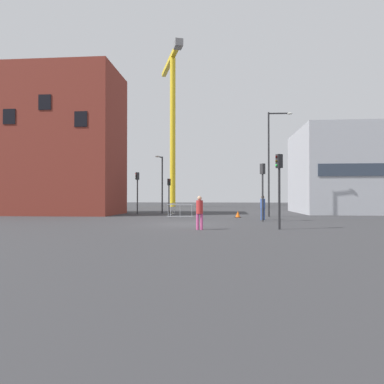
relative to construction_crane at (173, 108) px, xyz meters
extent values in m
plane|color=#333335|center=(5.68, -36.54, -16.27)|extent=(160.00, 160.00, 0.00)
cube|color=maroon|center=(-6.77, -25.77, -9.57)|extent=(10.49, 6.83, 13.41)
cube|color=black|center=(-9.92, -29.22, -7.78)|extent=(1.10, 0.06, 1.30)
cube|color=black|center=(-6.77, -29.22, -6.62)|extent=(1.10, 0.06, 1.30)
cube|color=black|center=(-3.63, -29.22, -8.11)|extent=(1.10, 0.06, 1.30)
cube|color=#A8AAB2|center=(20.47, -20.42, -12.04)|extent=(9.21, 10.51, 8.47)
cube|color=#2D3847|center=(20.47, -25.71, -12.24)|extent=(7.74, 0.08, 1.10)
cylinder|color=yellow|center=(0.07, -0.22, -4.06)|extent=(0.90, 0.90, 24.43)
cube|color=yellow|center=(-0.72, 2.16, 8.56)|extent=(5.16, 13.78, 0.70)
cube|color=slate|center=(1.51, -4.56, 8.56)|extent=(1.71, 2.09, 1.10)
cylinder|color=#232326|center=(12.01, -28.11, -11.94)|extent=(0.14, 0.14, 8.66)
cube|color=#232326|center=(12.87, -28.07, -7.71)|extent=(1.73, 0.16, 0.10)
ellipsoid|color=silver|center=(13.74, -28.04, -7.73)|extent=(0.44, 0.24, 0.16)
cylinder|color=#232326|center=(2.18, -22.82, -13.44)|extent=(0.14, 0.14, 5.67)
cube|color=#232326|center=(2.05, -23.42, -10.70)|extent=(0.36, 1.23, 0.10)
ellipsoid|color=silver|center=(1.93, -24.03, -10.72)|extent=(0.44, 0.24, 0.16)
cylinder|color=#2D2D30|center=(0.16, -24.87, -14.64)|extent=(0.12, 0.12, 3.26)
cube|color=#2D2D30|center=(0.16, -24.87, -12.66)|extent=(0.37, 0.36, 0.70)
sphere|color=red|center=(0.02, -24.97, -12.44)|extent=(0.11, 0.11, 0.11)
sphere|color=#3C2905|center=(0.02, -24.97, -12.66)|extent=(0.11, 0.11, 0.11)
sphere|color=#07330F|center=(0.02, -24.97, -12.88)|extent=(0.11, 0.11, 0.11)
cylinder|color=#232326|center=(2.60, -21.09, -14.85)|extent=(0.12, 0.12, 2.84)
cube|color=#232326|center=(2.60, -21.09, -13.08)|extent=(0.37, 0.37, 0.70)
sphere|color=red|center=(2.72, -21.22, -12.86)|extent=(0.11, 0.11, 0.11)
sphere|color=#3C2905|center=(2.72, -21.22, -13.08)|extent=(0.11, 0.11, 0.11)
sphere|color=#07330F|center=(2.72, -21.22, -13.30)|extent=(0.11, 0.11, 0.11)
cylinder|color=#2D2D30|center=(10.86, -33.91, -14.68)|extent=(0.12, 0.12, 3.17)
cube|color=#2D2D30|center=(10.86, -33.91, -12.75)|extent=(0.36, 0.37, 0.70)
sphere|color=red|center=(10.76, -33.77, -12.53)|extent=(0.11, 0.11, 0.11)
sphere|color=#3C2905|center=(10.76, -33.77, -12.75)|extent=(0.11, 0.11, 0.11)
sphere|color=#07330F|center=(10.76, -33.77, -12.97)|extent=(0.11, 0.11, 0.11)
cylinder|color=#232326|center=(11.06, -39.68, -14.71)|extent=(0.12, 0.12, 3.12)
cube|color=#232326|center=(11.06, -39.68, -12.80)|extent=(0.36, 0.34, 0.70)
sphere|color=#390605|center=(10.90, -39.76, -12.58)|extent=(0.11, 0.11, 0.11)
sphere|color=#3C2905|center=(10.90, -39.76, -12.80)|extent=(0.11, 0.11, 0.11)
sphere|color=green|center=(10.90, -39.76, -13.02)|extent=(0.11, 0.11, 0.11)
cylinder|color=#33519E|center=(10.95, -32.40, -15.86)|extent=(0.14, 0.14, 0.83)
cylinder|color=#33519E|center=(11.12, -32.30, -15.86)|extent=(0.14, 0.14, 0.83)
cylinder|color=#33519E|center=(11.04, -32.35, -15.10)|extent=(0.34, 0.34, 0.69)
sphere|color=brown|center=(11.04, -32.35, -14.64)|extent=(0.22, 0.22, 0.22)
cylinder|color=#D14C8C|center=(7.13, -40.18, -15.87)|extent=(0.14, 0.14, 0.81)
cylinder|color=#D14C8C|center=(6.94, -40.20, -15.87)|extent=(0.14, 0.14, 0.81)
cylinder|color=red|center=(7.04, -40.19, -15.13)|extent=(0.34, 0.34, 0.67)
sphere|color=tan|center=(7.04, -40.19, -14.68)|extent=(0.22, 0.22, 0.22)
cube|color=#B2B5BA|center=(3.69, -26.16, -15.22)|extent=(0.08, 2.55, 0.06)
cube|color=#B2B5BA|center=(3.69, -26.16, -16.17)|extent=(0.08, 2.55, 0.06)
cylinder|color=#B2B5BA|center=(3.68, -27.30, -15.75)|extent=(0.04, 0.04, 1.05)
cylinder|color=#B2B5BA|center=(3.69, -26.16, -15.75)|extent=(0.04, 0.04, 1.05)
cylinder|color=#B2B5BA|center=(3.69, -25.01, -15.75)|extent=(0.04, 0.04, 1.05)
cube|color=#9EA0A5|center=(4.86, -30.24, -15.22)|extent=(2.07, 0.14, 0.06)
cube|color=#9EA0A5|center=(4.86, -30.24, -16.17)|extent=(2.07, 0.14, 0.06)
cylinder|color=#9EA0A5|center=(3.93, -30.28, -15.75)|extent=(0.04, 0.04, 1.05)
cylinder|color=#9EA0A5|center=(4.86, -30.24, -15.75)|extent=(0.04, 0.04, 1.05)
cylinder|color=#9EA0A5|center=(5.79, -30.21, -15.75)|extent=(0.04, 0.04, 1.05)
cube|color=black|center=(9.40, -29.44, -16.26)|extent=(0.51, 0.51, 0.03)
cone|color=#E55B0F|center=(9.40, -29.44, -16.01)|extent=(0.39, 0.39, 0.52)
camera|label=1|loc=(8.19, -58.13, -14.61)|focal=33.49mm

